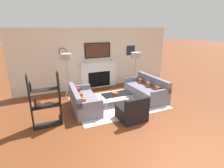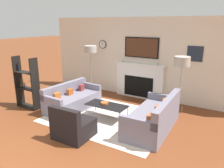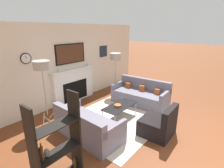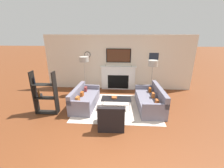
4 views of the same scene
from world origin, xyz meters
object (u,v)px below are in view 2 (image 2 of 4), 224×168
(coffee_table, at_px, (107,106))
(decorative_bowl, at_px, (105,103))
(couch_left, at_px, (72,100))
(couch_right, at_px, (154,118))
(armchair, at_px, (73,127))
(floor_lamp_right, at_px, (182,62))
(floor_lamp_left, at_px, (90,50))
(shelf_unit, at_px, (27,85))

(coffee_table, xyz_separation_m, decorative_bowl, (-0.08, 0.02, 0.06))
(couch_left, distance_m, couch_right, 2.58)
(armchair, xyz_separation_m, floor_lamp_right, (1.66, 2.62, 1.22))
(armchair, height_order, decorative_bowl, armchair)
(couch_right, relative_size, floor_lamp_left, 1.09)
(coffee_table, height_order, shelf_unit, shelf_unit)
(floor_lamp_left, relative_size, floor_lamp_right, 1.08)
(couch_left, height_order, armchair, armchair)
(couch_right, distance_m, armchair, 1.94)
(couch_right, height_order, floor_lamp_left, floor_lamp_left)
(armchair, xyz_separation_m, shelf_unit, (-2.39, 0.71, 0.46))
(decorative_bowl, distance_m, floor_lamp_left, 2.30)
(floor_lamp_right, bearing_deg, decorative_bowl, -140.70)
(couch_left, xyz_separation_m, coffee_table, (1.26, -0.06, 0.09))
(armchair, xyz_separation_m, coffee_table, (0.10, 1.25, 0.10))
(couch_right, relative_size, shelf_unit, 1.24)
(decorative_bowl, distance_m, floor_lamp_right, 2.37)
(decorative_bowl, relative_size, floor_lamp_left, 0.12)
(couch_left, height_order, decorative_bowl, couch_left)
(couch_right, xyz_separation_m, decorative_bowl, (-1.40, -0.04, 0.13))
(couch_right, xyz_separation_m, floor_lamp_right, (0.24, 1.30, 1.20))
(couch_left, distance_m, coffee_table, 1.27)
(floor_lamp_right, bearing_deg, armchair, -122.42)
(couch_left, relative_size, couch_right, 0.92)
(shelf_unit, bearing_deg, armchair, -16.51)
(armchair, relative_size, decorative_bowl, 3.70)
(couch_right, distance_m, shelf_unit, 3.89)
(armchair, relative_size, coffee_table, 0.70)
(armchair, relative_size, floor_lamp_left, 0.45)
(decorative_bowl, bearing_deg, shelf_unit, -166.80)
(armchair, height_order, floor_lamp_right, floor_lamp_right)
(coffee_table, height_order, decorative_bowl, decorative_bowl)
(coffee_table, xyz_separation_m, floor_lamp_right, (1.56, 1.36, 1.12))
(couch_right, xyz_separation_m, armchair, (-1.42, -1.31, -0.03))
(floor_lamp_left, distance_m, shelf_unit, 2.33)
(couch_right, distance_m, floor_lamp_right, 1.79)
(armchair, bearing_deg, couch_right, 42.74)
(couch_left, xyz_separation_m, decorative_bowl, (1.18, -0.04, 0.15))
(couch_left, relative_size, decorative_bowl, 8.24)
(couch_left, relative_size, floor_lamp_right, 1.08)
(coffee_table, distance_m, floor_lamp_left, 2.39)
(decorative_bowl, bearing_deg, couch_left, 178.12)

